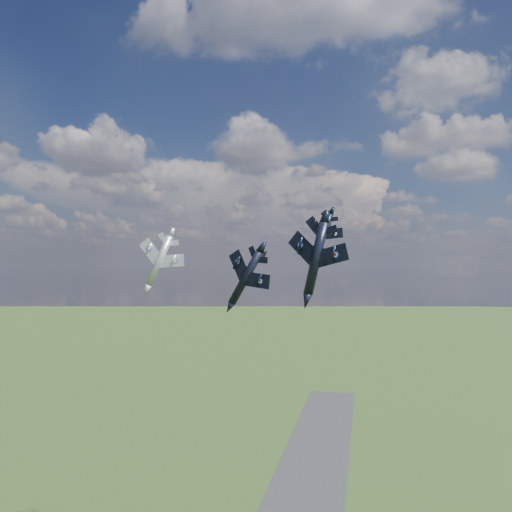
% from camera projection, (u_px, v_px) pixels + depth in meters
% --- Properties ---
extents(jet_lead_navy, '(14.03, 16.08, 7.67)m').
position_uv_depth(jet_lead_navy, '(246.00, 277.00, 78.30)').
color(jet_lead_navy, black).
extents(jet_right_navy, '(15.99, 17.91, 5.63)m').
position_uv_depth(jet_right_navy, '(316.00, 258.00, 71.77)').
color(jet_right_navy, black).
extents(jet_high_navy, '(10.17, 13.15, 5.90)m').
position_uv_depth(jet_high_navy, '(322.00, 234.00, 104.31)').
color(jet_high_navy, black).
extents(jet_left_silver, '(12.92, 16.83, 7.76)m').
position_uv_depth(jet_left_silver, '(159.00, 261.00, 108.03)').
color(jet_left_silver, '#ABADB6').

